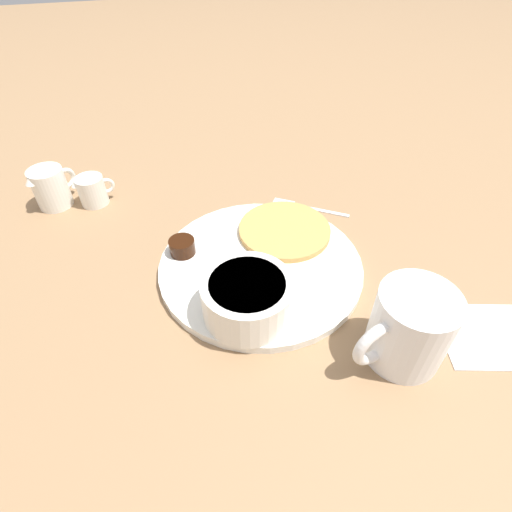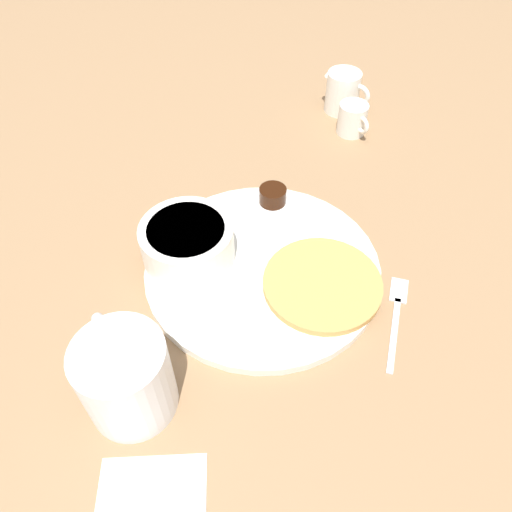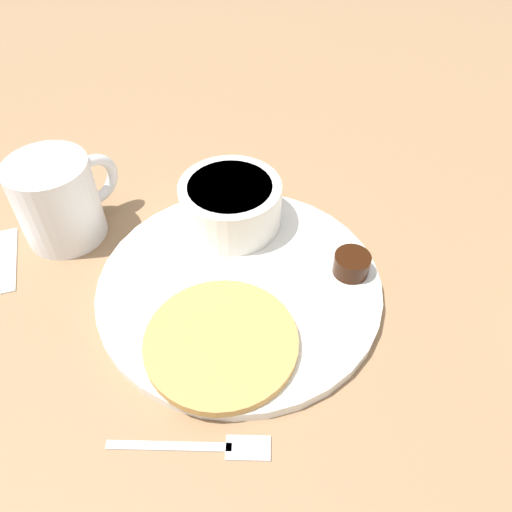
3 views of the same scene
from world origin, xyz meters
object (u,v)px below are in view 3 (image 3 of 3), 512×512
object	(u,v)px
bowl	(231,203)
coffee_mug	(59,200)
plate	(240,286)
fork	(209,446)

from	to	relation	value
bowl	coffee_mug	bearing A→B (deg)	-31.81
plate	fork	size ratio (longest dim) A/B	2.46
coffee_mug	fork	distance (m)	0.31
plate	coffee_mug	size ratio (longest dim) A/B	2.38
bowl	coffee_mug	distance (m)	0.18
bowl	fork	size ratio (longest dim) A/B	0.96
plate	bowl	world-z (taller)	bowl
plate	coffee_mug	world-z (taller)	coffee_mug
plate	fork	world-z (taller)	plate
plate	fork	xyz separation A→B (m)	(0.11, 0.13, -0.00)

